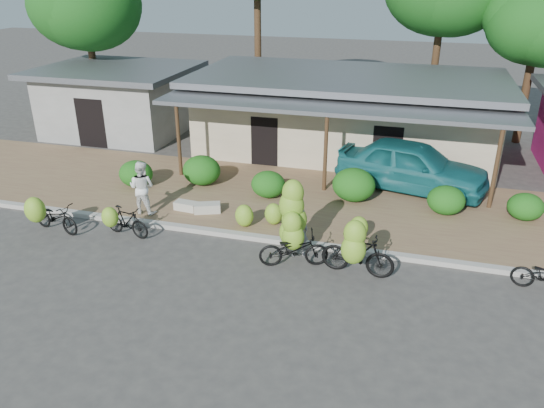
{
  "coord_description": "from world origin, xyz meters",
  "views": [
    {
      "loc": [
        2.97,
        -11.39,
        7.52
      ],
      "look_at": [
        -0.82,
        2.08,
        1.2
      ],
      "focal_mm": 35.0,
      "sensor_mm": 36.0,
      "label": 1
    }
  ],
  "objects_px": {
    "bike_far_left": "(52,216)",
    "sack_near": "(207,208)",
    "bike_center": "(293,231)",
    "teal_van": "(412,166)",
    "tree_back_left": "(83,2)",
    "tree_near_right": "(534,21)",
    "bike_left": "(124,221)",
    "bike_right": "(357,251)",
    "bystander": "(142,188)",
    "vendor": "(298,231)",
    "sack_far": "(186,206)"
  },
  "relations": [
    {
      "from": "bystander",
      "to": "tree_back_left",
      "type": "bearing_deg",
      "value": -50.28
    },
    {
      "from": "bystander",
      "to": "teal_van",
      "type": "bearing_deg",
      "value": -150.93
    },
    {
      "from": "bike_center",
      "to": "sack_far",
      "type": "relative_size",
      "value": 3.07
    },
    {
      "from": "bike_right",
      "to": "bystander",
      "type": "relative_size",
      "value": 1.13
    },
    {
      "from": "bike_left",
      "to": "teal_van",
      "type": "distance_m",
      "value": 10.04
    },
    {
      "from": "bike_right",
      "to": "vendor",
      "type": "xyz_separation_m",
      "value": [
        -1.72,
        0.69,
        0.02
      ]
    },
    {
      "from": "bike_right",
      "to": "tree_back_left",
      "type": "bearing_deg",
      "value": 56.49
    },
    {
      "from": "tree_near_right",
      "to": "bike_far_left",
      "type": "height_order",
      "value": "tree_near_right"
    },
    {
      "from": "tree_back_left",
      "to": "tree_near_right",
      "type": "distance_m",
      "value": 21.06
    },
    {
      "from": "bike_center",
      "to": "sack_near",
      "type": "distance_m",
      "value": 4.02
    },
    {
      "from": "bike_left",
      "to": "tree_back_left",
      "type": "bearing_deg",
      "value": 46.17
    },
    {
      "from": "tree_near_right",
      "to": "bike_left",
      "type": "distance_m",
      "value": 18.99
    },
    {
      "from": "bike_right",
      "to": "bystander",
      "type": "xyz_separation_m",
      "value": [
        -7.16,
        1.88,
        0.24
      ]
    },
    {
      "from": "tree_back_left",
      "to": "bike_center",
      "type": "xyz_separation_m",
      "value": [
        13.73,
        -11.99,
        -4.94
      ]
    },
    {
      "from": "bike_left",
      "to": "bystander",
      "type": "height_order",
      "value": "bystander"
    },
    {
      "from": "bike_center",
      "to": "bystander",
      "type": "height_order",
      "value": "bike_center"
    },
    {
      "from": "bike_left",
      "to": "sack_near",
      "type": "relative_size",
      "value": 1.92
    },
    {
      "from": "tree_back_left",
      "to": "bike_left",
      "type": "relative_size",
      "value": 4.88
    },
    {
      "from": "bike_center",
      "to": "teal_van",
      "type": "xyz_separation_m",
      "value": [
        2.93,
        5.88,
        0.11
      ]
    },
    {
      "from": "tree_back_left",
      "to": "vendor",
      "type": "bearing_deg",
      "value": -40.25
    },
    {
      "from": "tree_back_left",
      "to": "bystander",
      "type": "xyz_separation_m",
      "value": [
        8.37,
        -10.5,
        -4.85
      ]
    },
    {
      "from": "teal_van",
      "to": "bystander",
      "type": "bearing_deg",
      "value": 130.93
    },
    {
      "from": "tree_near_right",
      "to": "vendor",
      "type": "bearing_deg",
      "value": -118.58
    },
    {
      "from": "bike_left",
      "to": "bike_center",
      "type": "distance_m",
      "value": 5.21
    },
    {
      "from": "teal_van",
      "to": "bike_center",
      "type": "bearing_deg",
      "value": 166.54
    },
    {
      "from": "tree_back_left",
      "to": "tree_near_right",
      "type": "xyz_separation_m",
      "value": [
        21.0,
        1.5,
        -0.5
      ]
    },
    {
      "from": "bike_far_left",
      "to": "sack_far",
      "type": "height_order",
      "value": "bike_far_left"
    },
    {
      "from": "tree_back_left",
      "to": "bike_center",
      "type": "height_order",
      "value": "tree_back_left"
    },
    {
      "from": "bike_far_left",
      "to": "vendor",
      "type": "distance_m",
      "value": 7.57
    },
    {
      "from": "teal_van",
      "to": "bike_right",
      "type": "bearing_deg",
      "value": -177.22
    },
    {
      "from": "tree_near_right",
      "to": "bike_far_left",
      "type": "bearing_deg",
      "value": -136.75
    },
    {
      "from": "bike_center",
      "to": "bike_right",
      "type": "height_order",
      "value": "bike_center"
    },
    {
      "from": "sack_far",
      "to": "bike_right",
      "type": "bearing_deg",
      "value": -22.42
    },
    {
      "from": "bike_far_left",
      "to": "sack_near",
      "type": "bearing_deg",
      "value": -46.66
    },
    {
      "from": "bike_left",
      "to": "sack_far",
      "type": "xyz_separation_m",
      "value": [
        1.07,
        2.06,
        -0.28
      ]
    },
    {
      "from": "sack_near",
      "to": "teal_van",
      "type": "height_order",
      "value": "teal_van"
    },
    {
      "from": "bike_center",
      "to": "sack_far",
      "type": "xyz_separation_m",
      "value": [
        -4.12,
        2.05,
        -0.65
      ]
    },
    {
      "from": "sack_far",
      "to": "tree_near_right",
      "type": "bearing_deg",
      "value": 45.12
    },
    {
      "from": "tree_near_right",
      "to": "bystander",
      "type": "distance_m",
      "value": 17.96
    },
    {
      "from": "bike_left",
      "to": "teal_van",
      "type": "bearing_deg",
      "value": -43.3
    },
    {
      "from": "tree_back_left",
      "to": "bike_left",
      "type": "xyz_separation_m",
      "value": [
        8.54,
        -12.0,
        -5.31
      ]
    },
    {
      "from": "tree_back_left",
      "to": "bike_far_left",
      "type": "bearing_deg",
      "value": -63.05
    },
    {
      "from": "tree_near_right",
      "to": "teal_van",
      "type": "relative_size",
      "value": 1.33
    },
    {
      "from": "bike_left",
      "to": "sack_far",
      "type": "height_order",
      "value": "bike_left"
    },
    {
      "from": "bike_left",
      "to": "sack_far",
      "type": "bearing_deg",
      "value": -16.64
    },
    {
      "from": "bike_far_left",
      "to": "sack_far",
      "type": "xyz_separation_m",
      "value": [
        3.33,
        2.41,
        -0.31
      ]
    },
    {
      "from": "tree_back_left",
      "to": "bike_right",
      "type": "relative_size",
      "value": 3.99
    },
    {
      "from": "sack_far",
      "to": "teal_van",
      "type": "distance_m",
      "value": 8.06
    },
    {
      "from": "tree_back_left",
      "to": "bike_far_left",
      "type": "distance_m",
      "value": 14.82
    },
    {
      "from": "vendor",
      "to": "tree_back_left",
      "type": "bearing_deg",
      "value": -63.26
    }
  ]
}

